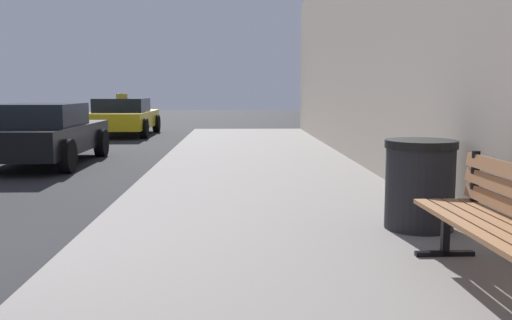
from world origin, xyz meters
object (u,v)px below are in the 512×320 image
at_px(car_black, 43,134).
at_px(car_yellow, 123,116).
at_px(bench, 505,217).
at_px(trash_bin, 420,184).

bearing_deg(car_black, car_yellow, 89.08).
distance_m(bench, car_yellow, 16.74).
distance_m(bench, car_black, 9.96).
relative_size(bench, car_yellow, 0.43).
relative_size(car_black, car_yellow, 0.96).
bearing_deg(car_black, trash_bin, -46.89).
bearing_deg(bench, trash_bin, 89.75).
xyz_separation_m(car_black, car_yellow, (0.12, 7.68, 0.00)).
distance_m(trash_bin, car_yellow, 15.09).
bearing_deg(trash_bin, car_black, 133.11).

